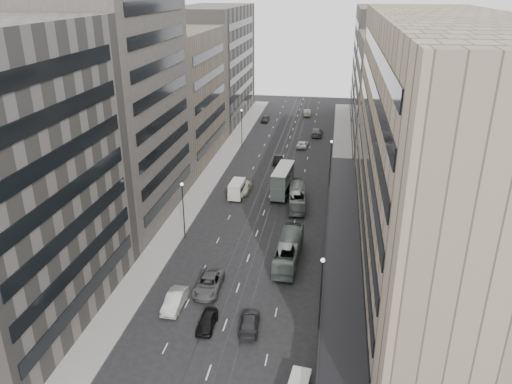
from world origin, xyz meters
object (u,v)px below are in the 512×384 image
Objects in this scene: double_decker at (283,180)px; bus_far at (297,197)px; bus_near at (289,250)px; sedan_1 at (175,300)px; sedan_2 at (208,284)px; panel_van at (237,189)px; sedan_0 at (207,321)px.

bus_far is at bearing -51.44° from double_decker.
bus_near is 16.36m from sedan_1.
sedan_2 is at bearing 67.78° from bus_far.
bus_near is 1.82× the size of sedan_2.
bus_near is at bearing 86.65° from bus_far.
panel_van reaches higher than sedan_2.
panel_van is (-10.51, 19.12, 0.02)m from bus_near.
double_decker is at bearing 78.69° from sedan_2.
panel_van is (-10.05, 1.42, 0.12)m from bus_far.
bus_near is 2.21× the size of sedan_1.
sedan_2 is (-8.50, -7.99, -0.71)m from bus_near.
bus_far is at bearing -86.40° from bus_near.
sedan_0 is at bearing -32.90° from sedan_1.
sedan_0 is at bearing -91.10° from double_decker.
sedan_0 is (-3.78, -36.43, -1.84)m from double_decker.
sedan_2 is (-5.30, -29.80, -1.71)m from double_decker.
panel_van is at bearing -154.90° from double_decker.
panel_van is at bearing -59.07° from bus_near.
panel_van is at bearing -12.88° from bus_far.
sedan_2 is at bearing 53.42° from sedan_1.
bus_far is at bearing 78.33° from sedan_0.
sedan_0 is at bearing 66.60° from bus_near.
double_decker reaches higher than panel_van.
sedan_1 is (-8.13, -33.59, -1.73)m from double_decker.
double_decker is 34.60m from sedan_1.
bus_far reaches higher than sedan_2.
panel_van is 1.09× the size of sedan_0.
bus_near is 17.70m from bus_far.
double_decker is at bearing -79.50° from bus_near.
bus_near is at bearing -59.36° from panel_van.
bus_far is 2.27× the size of panel_van.
double_decker is 36.68m from sedan_0.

